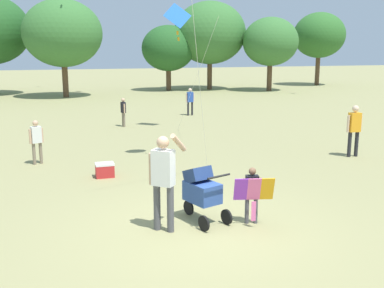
{
  "coord_description": "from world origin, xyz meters",
  "views": [
    {
      "loc": [
        -2.3,
        -7.18,
        3.13
      ],
      "look_at": [
        0.2,
        1.05,
        1.3
      ],
      "focal_mm": 42.77,
      "sensor_mm": 36.0,
      "label": 1
    }
  ],
  "objects": [
    {
      "name": "person_back_turned",
      "position": [
        -2.81,
        5.6,
        0.71
      ],
      "size": [
        0.37,
        0.24,
        1.21
      ],
      "color": "#7F705B",
      "rests_on": "ground"
    },
    {
      "name": "person_adult_flyer",
      "position": [
        -0.59,
        0.12,
        1.01
      ],
      "size": [
        0.67,
        0.46,
        1.75
      ],
      "color": "#4C4C51",
      "rests_on": "ground"
    },
    {
      "name": "stroller",
      "position": [
        0.16,
        0.35,
        0.61
      ],
      "size": [
        0.76,
        1.12,
        1.03
      ],
      "color": "black",
      "rests_on": "ground"
    },
    {
      "name": "child_with_butterfly_kite",
      "position": [
        0.98,
        -0.05,
        0.63
      ],
      "size": [
        0.72,
        0.42,
        1.04
      ],
      "color": "#4C4C51",
      "rests_on": "ground"
    },
    {
      "name": "kite_orange_delta",
      "position": [
        2.26,
        9.59,
        4.12
      ],
      "size": [
        1.02,
        3.36,
        4.73
      ],
      "color": "blue",
      "rests_on": "ground"
    },
    {
      "name": "person_couple_left",
      "position": [
        5.93,
        3.85,
        0.88
      ],
      "size": [
        0.48,
        0.21,
        1.5
      ],
      "color": "#232328",
      "rests_on": "ground"
    },
    {
      "name": "cooler_box",
      "position": [
        -1.2,
        3.79,
        0.18
      ],
      "size": [
        0.45,
        0.33,
        0.35
      ],
      "color": "red",
      "rests_on": "ground"
    },
    {
      "name": "person_red_shirt",
      "position": [
        0.33,
        10.89,
        0.67
      ],
      "size": [
        0.18,
        0.36,
        1.14
      ],
      "color": "#7F705B",
      "rests_on": "ground"
    },
    {
      "name": "treeline_distant",
      "position": [
        3.38,
        24.94,
        3.9
      ],
      "size": [
        32.15,
        7.67,
        6.43
      ],
      "color": "brown",
      "rests_on": "ground"
    },
    {
      "name": "person_sitting_far",
      "position": [
        3.75,
        13.04,
        0.75
      ],
      "size": [
        0.41,
        0.17,
        1.26
      ],
      "color": "#232328",
      "rests_on": "ground"
    },
    {
      "name": "ground_plane",
      "position": [
        0.0,
        0.0,
        0.0
      ],
      "size": [
        120.0,
        120.0,
        0.0
      ],
      "primitive_type": "plane",
      "color": "#938E5B"
    }
  ]
}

